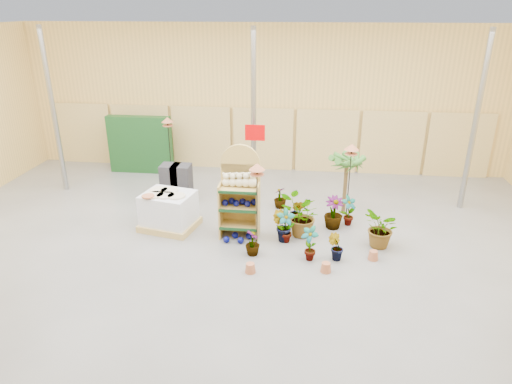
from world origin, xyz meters
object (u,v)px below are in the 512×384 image
at_px(pallet_stack, 169,211).
at_px(potted_plant_2, 301,217).
at_px(bird_table_front, 257,170).
at_px(display_shelf, 240,195).

distance_m(pallet_stack, potted_plant_2, 3.13).
xyz_separation_m(pallet_stack, bird_table_front, (2.18, -0.58, 1.33)).
xyz_separation_m(display_shelf, pallet_stack, (-1.73, 0.09, -0.53)).
xyz_separation_m(display_shelf, bird_table_front, (0.44, -0.49, 0.80)).
distance_m(display_shelf, bird_table_front, 1.04).
bearing_deg(potted_plant_2, display_shelf, -179.35).
relative_size(display_shelf, potted_plant_2, 2.14).
relative_size(bird_table_front, potted_plant_2, 1.92).
bearing_deg(bird_table_front, display_shelf, 131.82).
xyz_separation_m(bird_table_front, potted_plant_2, (0.95, 0.51, -1.27)).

